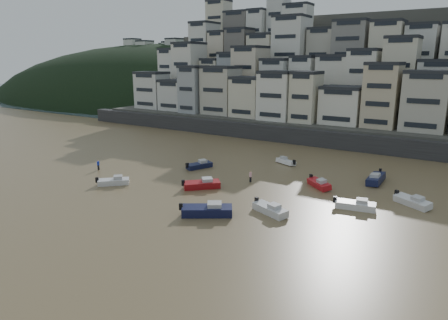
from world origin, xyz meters
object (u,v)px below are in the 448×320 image
Objects in this scene: boat_e at (319,183)px; boat_g at (412,201)px; boat_j at (114,180)px; boat_d at (356,204)px; person_blue at (98,165)px; person_pink at (251,176)px; boat_c at (202,183)px; boat_i at (376,177)px; boat_f at (199,164)px; boat_a at (207,209)px; boat_b at (270,208)px; boat_h at (286,161)px.

boat_g reaches higher than boat_e.
boat_j is at bearing -129.02° from boat_g.
boat_d is 41.77m from person_blue.
boat_d is at bearing -9.63° from person_pink.
boat_i is (20.44, 16.63, 0.07)m from boat_c.
boat_i reaches higher than boat_j.
boat_i is at bearing 158.81° from boat_g.
boat_a is at bearing -119.63° from boat_f.
boat_f is 0.97× the size of boat_g.
boat_c is 1.16× the size of boat_j.
boat_i is at bearing 81.11° from boat_d.
boat_b is 13.11m from boat_e.
boat_i reaches higher than boat_d.
boat_d is 1.01× the size of boat_g.
boat_i reaches higher than boat_g.
boat_b is at bearing -100.33° from boat_f.
boat_d is at bearing -108.15° from boat_g.
boat_b reaches higher than boat_j.
boat_g is at bearing 12.27° from person_blue.
boat_g is 41.35m from boat_j.
boat_j is (-26.08, -15.39, -0.01)m from boat_e.
person_pink reaches higher than boat_i.
person_blue reaches higher than boat_d.
person_blue is at bearing 176.16° from boat_d.
boat_c is at bearing -51.87° from boat_i.
boat_d is at bearing -35.36° from boat_c.
boat_g is at bearing 6.81° from boat_a.
boat_j is (-24.71, -2.35, -0.07)m from boat_b.
boat_f is 17.01m from person_blue.
boat_c reaches higher than boat_f.
boat_c is at bearing 179.16° from boat_d.
person_blue reaches higher than boat_g.
person_blue is 1.00× the size of person_pink.
boat_e is at bearing 17.74° from person_blue.
boat_c is 28.08m from boat_g.
boat_i is 44.80m from person_blue.
boat_f is at bearing -74.84° from boat_i.
boat_j is (-32.47, -22.40, -0.18)m from boat_i.
boat_h is 30.07m from boat_j.
boat_h is (-2.32, 27.53, -0.29)m from boat_a.
boat_e is 30.29m from boat_j.
boat_g is at bearing -68.35° from boat_f.
boat_j is (-32.94, -9.50, -0.05)m from boat_d.
boat_i reaches higher than boat_h.
boat_c reaches higher than boat_j.
boat_c is at bearing 96.05° from boat_a.
boat_c is 1.15× the size of boat_e.
boat_a is 21.60m from boat_f.
boat_a is 1.26× the size of boat_g.
boat_c reaches higher than boat_b.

